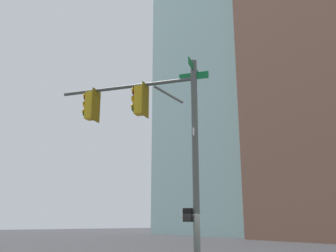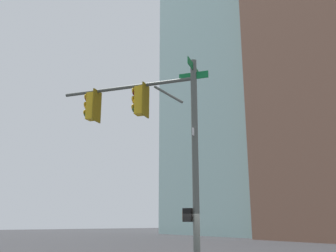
% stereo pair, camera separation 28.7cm
% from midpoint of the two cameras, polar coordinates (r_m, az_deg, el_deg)
% --- Properties ---
extents(signal_pole_assembly, '(4.49, 3.43, 7.49)m').
position_cam_midpoint_polar(signal_pole_assembly, '(12.02, -3.29, -0.87)').
color(signal_pole_assembly, '#4C514C').
rests_on(signal_pole_assembly, ground_plane).
extents(building_glass_tower, '(24.62, 26.29, 82.68)m').
position_cam_midpoint_polar(building_glass_tower, '(79.43, 10.92, 15.02)').
color(building_glass_tower, '#9EC6C1').
rests_on(building_glass_tower, ground_plane).
extents(building_brick_farside, '(18.80, 17.25, 45.31)m').
position_cam_midpoint_polar(building_brick_farside, '(77.32, 20.85, 1.54)').
color(building_brick_farside, brown).
rests_on(building_brick_farside, ground_plane).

